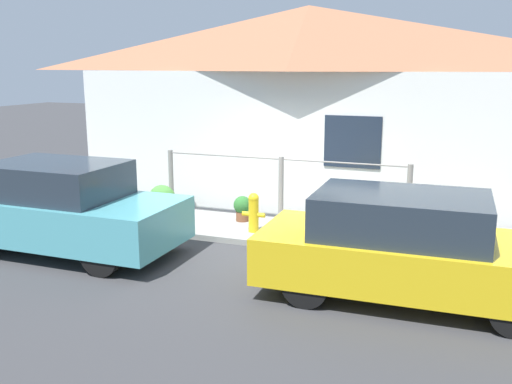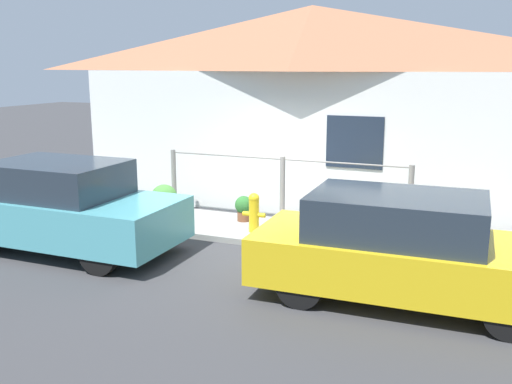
# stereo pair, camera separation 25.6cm
# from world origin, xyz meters

# --- Properties ---
(ground_plane) EXTENTS (60.00, 60.00, 0.00)m
(ground_plane) POSITION_xyz_m (0.00, 0.00, 0.00)
(ground_plane) COLOR #38383A
(sidewalk) EXTENTS (24.00, 1.61, 0.10)m
(sidewalk) POSITION_xyz_m (0.00, 0.81, 0.05)
(sidewalk) COLOR gray
(sidewalk) RESTS_ON ground_plane
(house) EXTENTS (10.24, 2.23, 4.27)m
(house) POSITION_xyz_m (0.00, 3.09, 3.38)
(house) COLOR white
(house) RESTS_ON ground_plane
(fence) EXTENTS (4.90, 0.10, 1.25)m
(fence) POSITION_xyz_m (0.00, 1.46, 0.79)
(fence) COLOR gray
(fence) RESTS_ON sidewalk
(car_left) EXTENTS (3.89, 1.74, 1.50)m
(car_left) POSITION_xyz_m (-2.86, -1.34, 0.75)
(car_left) COLOR teal
(car_left) RESTS_ON ground_plane
(car_right) EXTENTS (4.05, 1.75, 1.43)m
(car_right) POSITION_xyz_m (2.69, -1.34, 0.71)
(car_right) COLOR gold
(car_right) RESTS_ON ground_plane
(fire_hydrant) EXTENTS (0.43, 0.19, 0.72)m
(fire_hydrant) POSITION_xyz_m (-0.21, 0.53, 0.48)
(fire_hydrant) COLOR yellow
(fire_hydrant) RESTS_ON sidewalk
(potted_plant_near_hydrant) EXTENTS (0.35, 0.35, 0.49)m
(potted_plant_near_hydrant) POSITION_xyz_m (-0.67, 1.14, 0.37)
(potted_plant_near_hydrant) COLOR brown
(potted_plant_near_hydrant) RESTS_ON sidewalk
(potted_plant_by_fence) EXTENTS (0.55, 0.55, 0.63)m
(potted_plant_by_fence) POSITION_xyz_m (-2.31, 0.91, 0.44)
(potted_plant_by_fence) COLOR slate
(potted_plant_by_fence) RESTS_ON sidewalk
(potted_plant_corner) EXTENTS (0.42, 0.42, 0.56)m
(potted_plant_corner) POSITION_xyz_m (2.03, 1.06, 0.43)
(potted_plant_corner) COLOR #9E5638
(potted_plant_corner) RESTS_ON sidewalk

